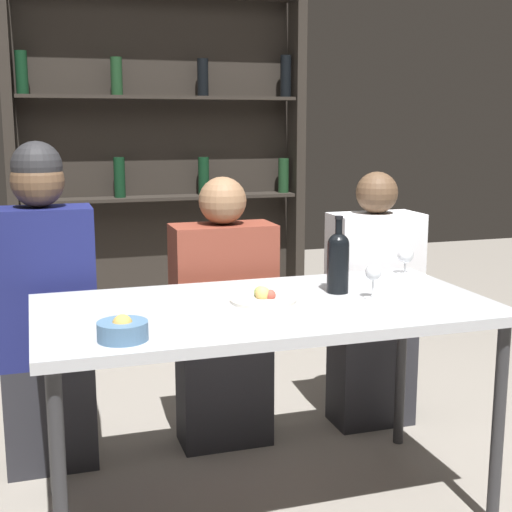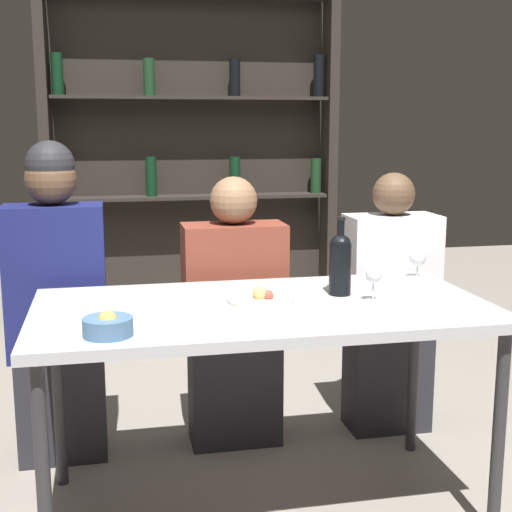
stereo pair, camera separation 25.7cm
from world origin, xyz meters
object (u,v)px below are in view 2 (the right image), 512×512
seated_person_left (57,308)px  seated_person_right (389,312)px  wine_bottle (340,261)px  wine_glass_0 (418,259)px  seated_person_center (234,322)px  wine_glass_1 (374,277)px  snack_bowl (108,326)px  food_plate_0 (261,298)px

seated_person_left → seated_person_right: size_ratio=1.12×
wine_bottle → wine_glass_0: bearing=28.4°
seated_person_left → seated_person_center: seated_person_left is taller
wine_glass_1 → seated_person_right: 0.77m
wine_glass_0 → seated_person_left: seated_person_left is taller
seated_person_left → seated_person_right: seated_person_left is taller
seated_person_right → wine_bottle: bearing=-129.2°
wine_glass_0 → snack_bowl: 1.37m
wine_glass_0 → food_plate_0: 0.76m
snack_bowl → seated_person_right: seated_person_right is taller
snack_bowl → seated_person_right: bearing=34.4°
wine_bottle → food_plate_0: wine_bottle is taller
food_plate_0 → seated_person_center: bearing=90.3°
wine_bottle → snack_bowl: 0.92m
wine_glass_1 → seated_person_right: (0.32, 0.62, -0.31)m
wine_glass_0 → wine_glass_1: wine_glass_1 is taller
food_plate_0 → seated_person_center: seated_person_center is taller
wine_glass_1 → food_plate_0: size_ratio=0.52×
seated_person_left → wine_bottle: bearing=-25.6°
wine_bottle → wine_glass_0: wine_bottle is taller
food_plate_0 → seated_person_left: size_ratio=0.18×
wine_glass_0 → seated_person_left: 1.49m
wine_glass_1 → seated_person_left: seated_person_left is taller
wine_bottle → snack_bowl: (-0.84, -0.35, -0.09)m
seated_person_right → seated_person_left: bearing=180.0°
food_plate_0 → snack_bowl: size_ratio=1.59×
wine_bottle → seated_person_center: seated_person_center is taller
wine_bottle → snack_bowl: size_ratio=1.93×
wine_glass_1 → seated_person_left: 1.31m
wine_glass_1 → food_plate_0: (-0.39, 0.08, -0.08)m
seated_person_center → snack_bowl: bearing=-121.9°
food_plate_0 → seated_person_left: seated_person_left is taller
wine_glass_0 → seated_person_center: size_ratio=0.10×
wine_glass_1 → snack_bowl: size_ratio=0.83×
snack_bowl → seated_person_left: (-0.21, 0.86, -0.16)m
wine_glass_0 → seated_person_right: (0.00, 0.28, -0.30)m
seated_person_center → seated_person_right: (0.72, 0.00, 0.00)m
wine_glass_0 → seated_person_center: (-0.71, 0.28, -0.30)m
food_plate_0 → seated_person_right: seated_person_right is taller
wine_bottle → seated_person_right: (0.41, 0.50, -0.35)m
food_plate_0 → wine_glass_0: bearing=20.4°
wine_bottle → wine_glass_0: size_ratio=2.54×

